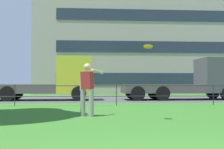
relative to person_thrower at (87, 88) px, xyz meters
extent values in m
cube|color=#4C4C51|center=(1.32, 10.11, -0.91)|extent=(80.00, 7.36, 0.01)
cylinder|color=#232328|center=(-3.46, 4.47, -0.42)|extent=(0.04, 0.04, 1.00)
cylinder|color=#232328|center=(1.32, 4.47, -0.42)|extent=(0.04, 0.04, 1.00)
cylinder|color=#232328|center=(6.09, 4.47, -0.42)|extent=(0.04, 0.04, 1.00)
cylinder|color=#232328|center=(1.32, 4.47, -0.47)|extent=(38.20, 0.03, 0.03)
cylinder|color=#232328|center=(1.32, 4.47, 0.03)|extent=(38.20, 0.03, 0.03)
cylinder|color=gray|center=(-0.14, 0.07, -0.48)|extent=(0.16, 0.16, 0.88)
cylinder|color=gray|center=(0.13, -0.10, -0.48)|extent=(0.16, 0.16, 0.88)
cube|color=#B22D2D|center=(-0.01, -0.01, 0.24)|extent=(0.45, 0.42, 0.57)
sphere|color=beige|center=(-0.01, -0.01, 0.67)|extent=(0.22, 0.22, 0.22)
cylinder|color=beige|center=(0.33, 0.14, 0.53)|extent=(0.41, 0.58, 0.17)
cylinder|color=beige|center=(-0.20, 0.11, 0.21)|extent=(0.09, 0.09, 0.62)
cylinder|color=orange|center=(1.75, -1.22, 1.18)|extent=(0.33, 0.33, 0.08)
cube|color=yellow|center=(-0.99, 9.35, 0.68)|extent=(2.13, 2.33, 2.30)
cube|color=#283342|center=(-0.10, 9.36, 1.03)|extent=(0.15, 1.84, 0.87)
cube|color=#56514C|center=(-4.64, 9.29, -0.19)|extent=(5.23, 2.38, 0.56)
cylinder|color=black|center=(-0.69, 10.41, -0.47)|extent=(0.90, 0.31, 0.90)
cylinder|color=black|center=(-0.66, 8.29, -0.47)|extent=(0.90, 0.31, 0.90)
cylinder|color=black|center=(-4.92, 10.35, -0.47)|extent=(0.90, 0.31, 0.90)
cylinder|color=black|center=(-4.88, 8.23, -0.47)|extent=(0.90, 0.31, 0.90)
cube|color=#4C4C51|center=(8.38, 9.44, 0.68)|extent=(2.17, 2.36, 2.30)
cube|color=#56514C|center=(4.73, 9.33, -0.19)|extent=(5.26, 2.45, 0.56)
cylinder|color=black|center=(8.66, 10.51, -0.47)|extent=(0.91, 0.33, 0.90)
cylinder|color=black|center=(4.44, 10.38, -0.47)|extent=(0.91, 0.33, 0.90)
cylinder|color=black|center=(4.50, 8.27, -0.47)|extent=(0.91, 0.33, 0.90)
cylinder|color=black|center=(2.88, 10.34, -0.47)|extent=(0.91, 0.33, 0.90)
cylinder|color=black|center=(2.94, 8.22, -0.47)|extent=(0.91, 0.33, 0.90)
cube|color=#ADA393|center=(8.86, 24.07, 6.77)|extent=(28.84, 12.16, 15.37)
cube|color=#283342|center=(8.86, 17.96, 0.62)|extent=(24.23, 0.06, 1.10)
cube|color=#283342|center=(8.86, 17.96, 3.69)|extent=(24.23, 0.06, 1.10)
cube|color=#283342|center=(8.86, 17.96, 6.77)|extent=(24.23, 0.06, 1.10)
camera|label=1|loc=(0.16, -9.29, 0.12)|focal=46.12mm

